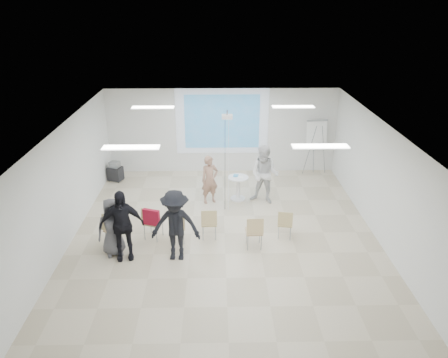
{
  "coord_description": "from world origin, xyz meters",
  "views": [
    {
      "loc": [
        -0.2,
        -10.23,
        5.95
      ],
      "look_at": [
        0.0,
        0.8,
        1.25
      ],
      "focal_mm": 35.0,
      "sensor_mm": 36.0,
      "label": 1
    }
  ],
  "objects_px": {
    "audience_outer": "(112,224)",
    "laptop": "(177,225)",
    "player_left": "(210,177)",
    "chair_far_left": "(113,227)",
    "audience_left": "(121,220)",
    "player_right": "(265,172)",
    "chair_left_mid": "(152,221)",
    "chair_right_inner": "(254,230)",
    "chair_right_far": "(285,222)",
    "audience_mid": "(175,221)",
    "flipchart_easel": "(317,134)",
    "chair_center": "(209,221)",
    "av_cart": "(115,172)",
    "chair_left_inner": "(177,225)",
    "pedestal_table": "(238,187)"
  },
  "relations": [
    {
      "from": "laptop",
      "to": "flipchart_easel",
      "type": "bearing_deg",
      "value": -142.63
    },
    {
      "from": "chair_far_left",
      "to": "av_cart",
      "type": "relative_size",
      "value": 1.39
    },
    {
      "from": "audience_outer",
      "to": "av_cart",
      "type": "distance_m",
      "value": 4.73
    },
    {
      "from": "chair_left_inner",
      "to": "audience_outer",
      "type": "xyz_separation_m",
      "value": [
        -1.51,
        -0.46,
        0.31
      ]
    },
    {
      "from": "chair_center",
      "to": "audience_outer",
      "type": "relative_size",
      "value": 0.52
    },
    {
      "from": "chair_far_left",
      "to": "flipchart_easel",
      "type": "distance_m",
      "value": 7.82
    },
    {
      "from": "chair_left_inner",
      "to": "laptop",
      "type": "xyz_separation_m",
      "value": [
        -0.01,
        0.1,
        -0.05
      ]
    },
    {
      "from": "laptop",
      "to": "av_cart",
      "type": "height_order",
      "value": "av_cart"
    },
    {
      "from": "chair_right_far",
      "to": "audience_outer",
      "type": "xyz_separation_m",
      "value": [
        -4.31,
        -0.65,
        0.35
      ]
    },
    {
      "from": "player_left",
      "to": "chair_far_left",
      "type": "xyz_separation_m",
      "value": [
        -2.39,
        -2.56,
        -0.28
      ]
    },
    {
      "from": "player_right",
      "to": "audience_left",
      "type": "distance_m",
      "value": 4.78
    },
    {
      "from": "laptop",
      "to": "audience_outer",
      "type": "bearing_deg",
      "value": 12.24
    },
    {
      "from": "chair_right_far",
      "to": "flipchart_easel",
      "type": "bearing_deg",
      "value": 78.5
    },
    {
      "from": "player_right",
      "to": "flipchart_easel",
      "type": "bearing_deg",
      "value": 70.58
    },
    {
      "from": "chair_far_left",
      "to": "chair_left_mid",
      "type": "bearing_deg",
      "value": 47.39
    },
    {
      "from": "pedestal_table",
      "to": "audience_outer",
      "type": "xyz_separation_m",
      "value": [
        -3.2,
        -3.03,
        0.39
      ]
    },
    {
      "from": "flipchart_easel",
      "to": "av_cart",
      "type": "relative_size",
      "value": 2.86
    },
    {
      "from": "chair_left_inner",
      "to": "flipchart_easel",
      "type": "relative_size",
      "value": 0.45
    },
    {
      "from": "audience_outer",
      "to": "audience_left",
      "type": "bearing_deg",
      "value": -52.77
    },
    {
      "from": "player_left",
      "to": "player_right",
      "type": "relative_size",
      "value": 0.84
    },
    {
      "from": "player_left",
      "to": "laptop",
      "type": "bearing_deg",
      "value": -133.44
    },
    {
      "from": "player_left",
      "to": "audience_left",
      "type": "height_order",
      "value": "audience_left"
    },
    {
      "from": "player_right",
      "to": "chair_far_left",
      "type": "relative_size",
      "value": 2.12
    },
    {
      "from": "chair_right_far",
      "to": "audience_mid",
      "type": "distance_m",
      "value": 2.94
    },
    {
      "from": "pedestal_table",
      "to": "chair_center",
      "type": "xyz_separation_m",
      "value": [
        -0.86,
        -2.36,
        0.08
      ]
    },
    {
      "from": "player_left",
      "to": "audience_mid",
      "type": "distance_m",
      "value": 3.19
    },
    {
      "from": "chair_far_left",
      "to": "chair_right_far",
      "type": "xyz_separation_m",
      "value": [
        4.37,
        0.35,
        -0.08
      ]
    },
    {
      "from": "chair_far_left",
      "to": "flipchart_easel",
      "type": "bearing_deg",
      "value": 63.46
    },
    {
      "from": "chair_center",
      "to": "audience_mid",
      "type": "height_order",
      "value": "audience_mid"
    },
    {
      "from": "av_cart",
      "to": "audience_left",
      "type": "bearing_deg",
      "value": -55.86
    },
    {
      "from": "chair_right_far",
      "to": "audience_left",
      "type": "relative_size",
      "value": 0.4
    },
    {
      "from": "player_left",
      "to": "chair_right_inner",
      "type": "distance_m",
      "value": 2.94
    },
    {
      "from": "audience_outer",
      "to": "flipchart_easel",
      "type": "relative_size",
      "value": 0.84
    },
    {
      "from": "audience_outer",
      "to": "laptop",
      "type": "bearing_deg",
      "value": 0.88
    },
    {
      "from": "chair_far_left",
      "to": "player_left",
      "type": "bearing_deg",
      "value": 71.86
    },
    {
      "from": "chair_left_mid",
      "to": "chair_left_inner",
      "type": "bearing_deg",
      "value": 2.18
    },
    {
      "from": "chair_far_left",
      "to": "laptop",
      "type": "height_order",
      "value": "chair_far_left"
    },
    {
      "from": "chair_left_mid",
      "to": "chair_right_inner",
      "type": "xyz_separation_m",
      "value": [
        2.62,
        -0.5,
        -0.02
      ]
    },
    {
      "from": "player_left",
      "to": "chair_center",
      "type": "relative_size",
      "value": 1.96
    },
    {
      "from": "laptop",
      "to": "chair_far_left",
      "type": "bearing_deg",
      "value": 1.34
    },
    {
      "from": "chair_right_inner",
      "to": "chair_center",
      "type": "bearing_deg",
      "value": 154.3
    },
    {
      "from": "chair_right_far",
      "to": "audience_left",
      "type": "bearing_deg",
      "value": -159.07
    },
    {
      "from": "player_left",
      "to": "av_cart",
      "type": "distance_m",
      "value": 3.75
    },
    {
      "from": "audience_outer",
      "to": "pedestal_table",
      "type": "bearing_deg",
      "value": 23.98
    },
    {
      "from": "audience_left",
      "to": "audience_mid",
      "type": "distance_m",
      "value": 1.28
    },
    {
      "from": "audience_left",
      "to": "chair_right_far",
      "type": "bearing_deg",
      "value": 0.9
    },
    {
      "from": "chair_far_left",
      "to": "audience_left",
      "type": "height_order",
      "value": "audience_left"
    },
    {
      "from": "player_left",
      "to": "player_right",
      "type": "height_order",
      "value": "player_right"
    },
    {
      "from": "chair_left_inner",
      "to": "audience_outer",
      "type": "height_order",
      "value": "audience_outer"
    },
    {
      "from": "player_left",
      "to": "audience_outer",
      "type": "relative_size",
      "value": 1.03
    }
  ]
}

